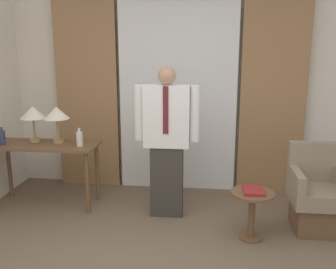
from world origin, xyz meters
name	(u,v)px	position (x,y,z in m)	size (l,w,h in m)	color
wall_back	(179,86)	(0.00, 2.69, 1.35)	(10.00, 0.06, 2.70)	silver
curtain_sheer_center	(178,92)	(0.00, 2.56, 1.29)	(1.50, 0.06, 2.58)	white
curtain_drape_left	(87,90)	(-1.19, 2.56, 1.29)	(0.81, 0.06, 2.58)	#997047
curtain_drape_right	(273,93)	(1.19, 2.56, 1.29)	(0.81, 0.06, 2.58)	#997047
desk	(45,154)	(-1.50, 1.83, 0.63)	(1.25, 0.50, 0.75)	brown
table_lamp_left	(33,114)	(-1.64, 1.91, 1.08)	(0.30, 0.30, 0.43)	#9E7F47
table_lamp_right	(57,114)	(-1.35, 1.91, 1.08)	(0.30, 0.30, 0.43)	#9E7F47
bottle_near_edge	(79,139)	(-1.05, 1.78, 0.83)	(0.07, 0.07, 0.21)	silver
bottle_by_lamp	(2,137)	(-1.95, 1.74, 0.83)	(0.07, 0.07, 0.21)	#2D3851
person	(167,138)	(-0.04, 1.70, 0.89)	(0.70, 0.23, 1.65)	#38332D
armchair	(317,197)	(1.53, 1.54, 0.34)	(0.54, 0.55, 0.88)	brown
side_table	(252,207)	(0.84, 1.24, 0.33)	(0.42, 0.42, 0.49)	brown
book	(253,191)	(0.85, 1.24, 0.50)	(0.19, 0.25, 0.03)	maroon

